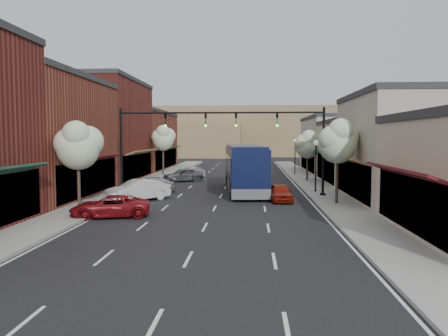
% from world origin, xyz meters
% --- Properties ---
extents(ground, '(160.00, 160.00, 0.00)m').
position_xyz_m(ground, '(0.00, 0.00, 0.00)').
color(ground, black).
rests_on(ground, ground).
extents(sidewalk_left, '(2.80, 73.00, 0.15)m').
position_xyz_m(sidewalk_left, '(-8.40, 18.50, 0.07)').
color(sidewalk_left, gray).
rests_on(sidewalk_left, ground).
extents(sidewalk_right, '(2.80, 73.00, 0.15)m').
position_xyz_m(sidewalk_right, '(8.40, 18.50, 0.07)').
color(sidewalk_right, gray).
rests_on(sidewalk_right, ground).
extents(curb_left, '(0.25, 73.00, 0.17)m').
position_xyz_m(curb_left, '(-7.00, 18.50, 0.07)').
color(curb_left, gray).
rests_on(curb_left, ground).
extents(curb_right, '(0.25, 73.00, 0.17)m').
position_xyz_m(curb_right, '(7.00, 18.50, 0.07)').
color(curb_right, gray).
rests_on(curb_right, ground).
extents(bldg_left_midnear, '(10.14, 14.10, 9.40)m').
position_xyz_m(bldg_left_midnear, '(-14.23, 6.00, 4.66)').
color(bldg_left_midnear, brown).
rests_on(bldg_left_midnear, ground).
extents(bldg_left_midfar, '(10.14, 14.10, 10.90)m').
position_xyz_m(bldg_left_midfar, '(-14.24, 20.00, 5.40)').
color(bldg_left_midfar, maroon).
rests_on(bldg_left_midfar, ground).
extents(bldg_left_far, '(10.14, 18.10, 8.40)m').
position_xyz_m(bldg_left_far, '(-14.22, 36.00, 4.16)').
color(bldg_left_far, brown).
rests_on(bldg_left_far, ground).
extents(bldg_right_midnear, '(9.14, 12.10, 7.90)m').
position_xyz_m(bldg_right_midnear, '(13.72, 6.00, 3.91)').
color(bldg_right_midnear, '#A8A090').
rests_on(bldg_right_midnear, ground).
extents(bldg_right_midfar, '(9.14, 12.10, 6.40)m').
position_xyz_m(bldg_right_midfar, '(13.70, 18.00, 3.17)').
color(bldg_right_midfar, '#B7AC91').
rests_on(bldg_right_midfar, ground).
extents(bldg_right_far, '(9.14, 16.10, 7.40)m').
position_xyz_m(bldg_right_far, '(13.71, 32.00, 3.66)').
color(bldg_right_far, '#A8A090').
rests_on(bldg_right_far, ground).
extents(hill_far, '(120.00, 30.00, 12.00)m').
position_xyz_m(hill_far, '(0.00, 90.00, 6.00)').
color(hill_far, '#7A6647').
rests_on(hill_far, ground).
extents(hill_near, '(50.00, 20.00, 8.00)m').
position_xyz_m(hill_near, '(-25.00, 78.00, 4.00)').
color(hill_near, '#7A6647').
rests_on(hill_near, ground).
extents(signal_mast_right, '(8.22, 0.46, 7.00)m').
position_xyz_m(signal_mast_right, '(5.62, 8.00, 4.62)').
color(signal_mast_right, black).
rests_on(signal_mast_right, ground).
extents(signal_mast_left, '(8.22, 0.46, 7.00)m').
position_xyz_m(signal_mast_left, '(-5.62, 8.00, 4.62)').
color(signal_mast_left, black).
rests_on(signal_mast_left, ground).
extents(tree_right_near, '(2.85, 2.65, 5.95)m').
position_xyz_m(tree_right_near, '(8.35, 3.94, 4.45)').
color(tree_right_near, '#47382B').
rests_on(tree_right_near, ground).
extents(tree_right_far, '(2.85, 2.65, 5.43)m').
position_xyz_m(tree_right_far, '(8.35, 19.94, 3.99)').
color(tree_right_far, '#47382B').
rests_on(tree_right_far, ground).
extents(tree_left_near, '(2.85, 2.65, 5.69)m').
position_xyz_m(tree_left_near, '(-8.25, -0.06, 4.22)').
color(tree_left_near, '#47382B').
rests_on(tree_left_near, ground).
extents(tree_left_far, '(2.85, 2.65, 6.13)m').
position_xyz_m(tree_left_far, '(-8.25, 25.94, 4.60)').
color(tree_left_far, '#47382B').
rests_on(tree_left_far, ground).
extents(lamp_post_near, '(0.44, 0.44, 4.44)m').
position_xyz_m(lamp_post_near, '(7.80, 10.50, 3.01)').
color(lamp_post_near, black).
rests_on(lamp_post_near, ground).
extents(lamp_post_far, '(0.44, 0.44, 4.44)m').
position_xyz_m(lamp_post_far, '(7.80, 28.00, 3.01)').
color(lamp_post_far, black).
rests_on(lamp_post_far, ground).
extents(coach_bus, '(4.04, 13.21, 3.97)m').
position_xyz_m(coach_bus, '(1.81, 11.09, 2.06)').
color(coach_bus, '#0D1335').
rests_on(coach_bus, ground).
extents(red_hatchback, '(1.81, 3.91, 1.30)m').
position_xyz_m(red_hatchback, '(4.52, 5.47, 0.65)').
color(red_hatchback, maroon).
rests_on(red_hatchback, ground).
extents(parked_car_a, '(4.96, 3.13, 1.28)m').
position_xyz_m(parked_car_a, '(-5.82, -1.55, 0.64)').
color(parked_car_a, maroon).
rests_on(parked_car_a, ground).
extents(parked_car_b, '(4.55, 4.60, 1.58)m').
position_xyz_m(parked_car_b, '(-5.90, 5.00, 0.79)').
color(parked_car_b, silver).
rests_on(parked_car_b, ground).
extents(parked_car_c, '(4.87, 3.31, 1.31)m').
position_xyz_m(parked_car_c, '(-6.20, 9.50, 0.65)').
color(parked_car_c, gray).
rests_on(parked_car_c, ground).
extents(parked_car_d, '(4.54, 3.57, 1.45)m').
position_xyz_m(parked_car_d, '(-4.77, 19.00, 0.72)').
color(parked_car_d, '#575A5F').
rests_on(parked_car_d, ground).
extents(parked_car_e, '(3.28, 3.75, 1.23)m').
position_xyz_m(parked_car_e, '(-4.62, 23.50, 0.61)').
color(parked_car_e, '#A9A9AF').
rests_on(parked_car_e, ground).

